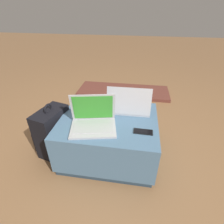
{
  "coord_description": "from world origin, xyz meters",
  "views": [
    {
      "loc": [
        0.22,
        -1.18,
        1.21
      ],
      "look_at": [
        0.03,
        -0.01,
        0.47
      ],
      "focal_mm": 28.0,
      "sensor_mm": 36.0,
      "label": 1
    }
  ],
  "objects": [
    {
      "name": "ground_plane",
      "position": [
        0.0,
        0.0,
        0.0
      ],
      "size": [
        14.0,
        14.0,
        0.0
      ],
      "primitive_type": "plane",
      "color": "olive"
    },
    {
      "name": "laptop_near",
      "position": [
        -0.1,
        -0.12,
        0.44
      ],
      "size": [
        0.39,
        0.31,
        0.25
      ],
      "rotation": [
        0.0,
        0.0,
        0.21
      ],
      "color": "#B7B7BC",
      "rests_on": "ottoman"
    },
    {
      "name": "cell_phone",
      "position": [
        0.29,
        -0.13,
        0.39
      ],
      "size": [
        0.14,
        0.07,
        0.01
      ],
      "rotation": [
        0.0,
        0.0,
        4.69
      ],
      "color": "black",
      "rests_on": "ottoman"
    },
    {
      "name": "fireplace_hearth",
      "position": [
        0.0,
        1.34,
        0.02
      ],
      "size": [
        1.4,
        0.5,
        0.04
      ],
      "color": "brown",
      "rests_on": "ground_plane"
    },
    {
      "name": "ottoman",
      "position": [
        0.0,
        0.0,
        0.2
      ],
      "size": [
        0.81,
        0.66,
        0.39
      ],
      "color": "#2A3D4E",
      "rests_on": "ground_plane"
    },
    {
      "name": "laptop_far",
      "position": [
        0.15,
        0.15,
        0.44
      ],
      "size": [
        0.37,
        0.24,
        0.25
      ],
      "rotation": [
        0.0,
        0.0,
        3.15
      ],
      "color": "silver",
      "rests_on": "ottoman"
    },
    {
      "name": "backpack",
      "position": [
        -0.52,
        -0.03,
        0.21
      ],
      "size": [
        0.29,
        0.35,
        0.51
      ],
      "rotation": [
        0.0,
        0.0,
        -1.82
      ],
      "color": "black",
      "rests_on": "ground_plane"
    }
  ]
}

